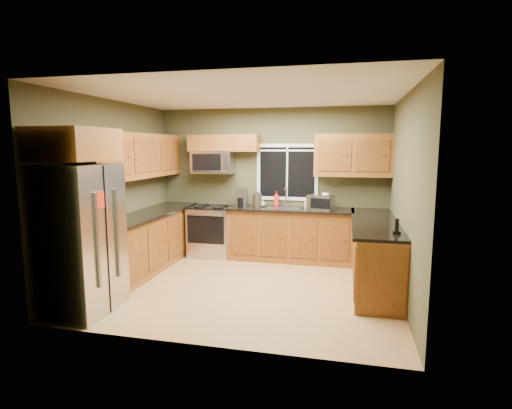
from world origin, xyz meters
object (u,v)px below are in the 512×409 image
at_px(coffee_maker, 242,198).
at_px(soap_bottle_c, 262,202).
at_px(range, 212,231).
at_px(toaster_oven, 321,202).
at_px(paper_towel_roll, 325,201).
at_px(refrigerator, 80,239).
at_px(kettle, 257,200).
at_px(cordless_phone, 397,229).
at_px(soap_bottle_b, 307,204).
at_px(soap_bottle_a, 276,198).
at_px(microwave, 213,162).

relative_size(coffee_maker, soap_bottle_c, 2.11).
bearing_deg(range, toaster_oven, -1.94).
bearing_deg(paper_towel_roll, refrigerator, -134.17).
relative_size(refrigerator, coffee_maker, 5.53).
height_order(kettle, cordless_phone, kettle).
bearing_deg(coffee_maker, toaster_oven, -2.44).
bearing_deg(soap_bottle_b, soap_bottle_a, 160.97).
relative_size(soap_bottle_c, cordless_phone, 0.80).
distance_m(kettle, soap_bottle_b, 0.88).
bearing_deg(kettle, soap_bottle_c, 59.74).
bearing_deg(coffee_maker, paper_towel_roll, 2.64).
distance_m(soap_bottle_a, cordless_phone, 2.75).
xyz_separation_m(coffee_maker, paper_towel_roll, (1.48, 0.07, -0.01)).
distance_m(range, kettle, 1.07).
distance_m(refrigerator, toaster_oven, 3.81).
distance_m(toaster_oven, coffee_maker, 1.41).
distance_m(coffee_maker, soap_bottle_b, 1.17).
bearing_deg(refrigerator, soap_bottle_a, 58.21).
bearing_deg(kettle, range, 177.16).
bearing_deg(soap_bottle_a, cordless_phone, -47.41).
xyz_separation_m(toaster_oven, soap_bottle_a, (-0.82, 0.30, 0.01)).
bearing_deg(range, refrigerator, -103.97).
bearing_deg(soap_bottle_c, coffee_maker, -169.81).
xyz_separation_m(soap_bottle_c, cordless_phone, (2.09, -1.85, -0.02)).
bearing_deg(coffee_maker, range, 179.28).
bearing_deg(microwave, soap_bottle_c, -4.85).
height_order(range, soap_bottle_a, soap_bottle_a).
relative_size(range, paper_towel_roll, 3.07).
relative_size(coffee_maker, soap_bottle_b, 1.88).
bearing_deg(soap_bottle_b, coffee_maker, -178.16).
bearing_deg(kettle, soap_bottle_b, 4.83).
height_order(refrigerator, microwave, microwave).
bearing_deg(range, kettle, -2.84).
bearing_deg(toaster_oven, paper_towel_roll, 61.33).
xyz_separation_m(paper_towel_roll, soap_bottle_b, (-0.31, -0.03, -0.05)).
xyz_separation_m(refrigerator, kettle, (1.57, 2.73, 0.17)).
bearing_deg(cordless_phone, soap_bottle_b, 125.07).
bearing_deg(kettle, paper_towel_roll, 5.05).
height_order(refrigerator, cordless_phone, refrigerator).
relative_size(toaster_oven, soap_bottle_a, 1.78).
bearing_deg(paper_towel_roll, soap_bottle_a, 169.24).
distance_m(range, soap_bottle_a, 1.34).
height_order(refrigerator, range, refrigerator).
distance_m(toaster_oven, soap_bottle_c, 1.06).
height_order(soap_bottle_c, cordless_phone, cordless_phone).
distance_m(range, toaster_oven, 2.08).
distance_m(toaster_oven, kettle, 1.11).
relative_size(toaster_oven, kettle, 1.64).
bearing_deg(microwave, refrigerator, -103.34).
relative_size(range, soap_bottle_c, 6.09).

